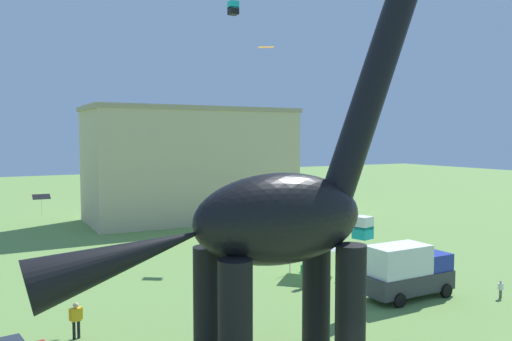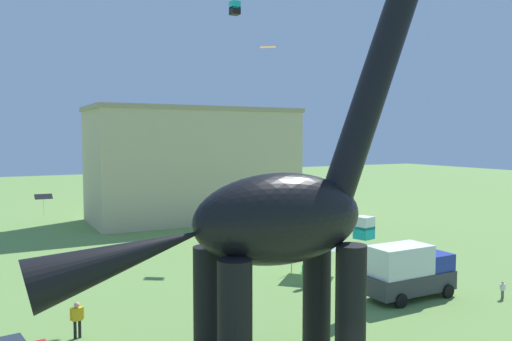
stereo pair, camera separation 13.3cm
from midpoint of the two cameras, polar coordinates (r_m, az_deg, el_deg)
dinosaur_sculpture at (r=19.74m, az=2.76°, el=-5.41°), size 16.75×3.55×17.51m
parked_box_truck at (r=31.74m, az=16.78°, el=-10.66°), size 5.62×2.37×3.20m
person_photographer at (r=33.86m, az=25.95°, el=-11.74°), size 0.39×0.17×1.04m
person_vendor_side at (r=32.86m, az=5.75°, el=-11.12°), size 0.64×0.28×1.70m
person_watching_child at (r=26.29m, az=-19.22°, el=-15.13°), size 0.65×0.29×1.74m
festival_canopy_tent at (r=35.23m, az=7.16°, el=-7.58°), size 3.15×3.15×3.00m
kite_trailing at (r=28.41m, az=12.10°, el=-6.26°), size 1.04×1.04×1.22m
kite_apex at (r=46.23m, az=14.31°, el=11.57°), size 1.81×1.99×0.56m
kite_high_right at (r=36.94m, az=-22.56°, el=-2.72°), size 1.13×0.83×1.42m
kite_mid_right at (r=45.05m, az=1.44°, el=13.62°), size 1.67×1.56×0.31m
kite_drifting at (r=35.10m, az=-2.27°, el=17.68°), size 0.61×0.61×0.85m
background_building_block at (r=59.17m, az=-6.89°, el=0.79°), size 23.41×10.67×12.75m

